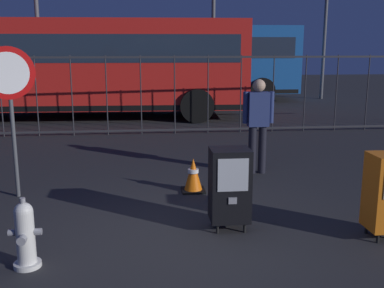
# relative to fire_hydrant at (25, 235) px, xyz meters

# --- Properties ---
(ground_plane) EXTENTS (60.00, 60.00, 0.00)m
(ground_plane) POSITION_rel_fire_hydrant_xyz_m (1.58, 0.46, -0.35)
(ground_plane) COLOR #262628
(fire_hydrant) EXTENTS (0.33, 0.32, 0.75)m
(fire_hydrant) POSITION_rel_fire_hydrant_xyz_m (0.00, 0.00, 0.00)
(fire_hydrant) COLOR silver
(fire_hydrant) RESTS_ON ground_plane
(newspaper_box_primary) EXTENTS (0.48, 0.42, 1.02)m
(newspaper_box_primary) POSITION_rel_fire_hydrant_xyz_m (2.25, 0.78, 0.22)
(newspaper_box_primary) COLOR black
(newspaper_box_primary) RESTS_ON ground_plane
(stop_sign) EXTENTS (0.71, 0.31, 2.23)m
(stop_sign) POSITION_rel_fire_hydrant_xyz_m (-0.69, 2.34, 1.25)
(stop_sign) COLOR #4C4F54
(stop_sign) RESTS_ON ground_plane
(pedestrian) EXTENTS (0.55, 0.22, 1.67)m
(pedestrian) POSITION_rel_fire_hydrant_xyz_m (3.21, 3.26, 0.60)
(pedestrian) COLOR black
(pedestrian) RESTS_ON ground_plane
(traffic_cone) EXTENTS (0.36, 0.36, 0.53)m
(traffic_cone) POSITION_rel_fire_hydrant_xyz_m (1.97, 2.33, -0.09)
(traffic_cone) COLOR black
(traffic_cone) RESTS_ON ground_plane
(fence_barrier) EXTENTS (18.03, 0.04, 2.00)m
(fence_barrier) POSITION_rel_fire_hydrant_xyz_m (1.58, 7.18, 0.67)
(fence_barrier) COLOR #2D2D33
(fence_barrier) RESTS_ON ground_plane
(bus_near) EXTENTS (10.59, 3.10, 3.00)m
(bus_near) POSITION_rel_fire_hydrant_xyz_m (-0.86, 10.18, 1.36)
(bus_near) COLOR red
(bus_near) RESTS_ON ground_plane
(bus_far) EXTENTS (10.50, 2.79, 3.00)m
(bus_far) POSITION_rel_fire_hydrant_xyz_m (2.19, 14.48, 1.36)
(bus_far) COLOR #19519E
(bus_far) RESTS_ON ground_plane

